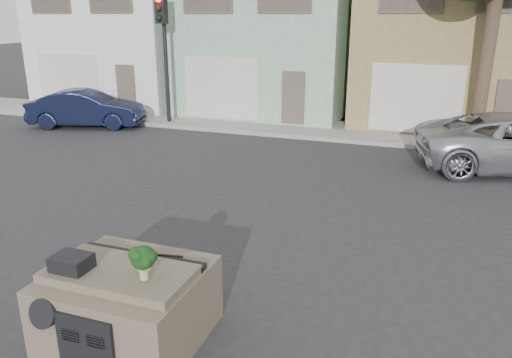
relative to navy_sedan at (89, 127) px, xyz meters
The scene contains 12 objects.
ground_plane 12.45m from the navy_sedan, 41.05° to the right, with size 120.00×120.00×0.00m, color #303033.
sidewalk 9.67m from the navy_sedan, 13.92° to the left, with size 40.00×3.00×0.15m, color gray.
townhouse_white 7.54m from the navy_sedan, 104.32° to the left, with size 7.20×8.20×7.55m, color white.
townhouse_mint 9.43m from the navy_sedan, 47.07° to the left, with size 7.20×8.20×7.55m, color #94B99A.
townhouse_tan 15.28m from the navy_sedan, 25.30° to the left, with size 7.20×8.20×7.55m, color #94804F.
navy_sedan is the anchor object (origin of this frame).
traffic_signal 4.07m from the navy_sedan, 24.68° to the left, with size 0.40×0.40×5.10m, color black.
tree_near 15.09m from the navy_sedan, ahead, with size 4.40×4.00×8.50m, color #223916.
car_dashboard 14.60m from the navy_sedan, 49.97° to the right, with size 2.00×1.80×1.12m, color #675C49.
instrument_hump 14.55m from the navy_sedan, 52.62° to the right, with size 0.48×0.38×0.20m, color black.
wiper_arm 14.53m from the navy_sedan, 48.16° to the right, with size 0.70×0.03×0.02m, color black.
broccoli 15.11m from the navy_sedan, 49.27° to the right, with size 0.38×0.38×0.46m, color black.
Camera 1 is at (3.67, -7.99, 4.29)m, focal length 35.00 mm.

